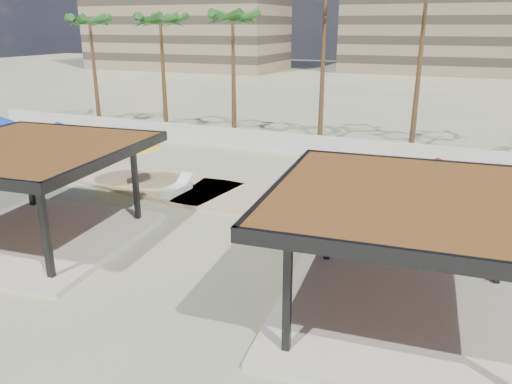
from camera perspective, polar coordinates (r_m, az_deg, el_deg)
ground at (r=16.32m, az=-1.17°, el=-9.41°), size 200.00×200.00×0.00m
promenade at (r=22.49m, az=11.57°, el=-1.56°), size 44.45×7.97×0.24m
boundary_wall at (r=30.56m, az=11.23°, el=4.87°), size 56.00×0.30×1.20m
pavilion_central at (r=13.69m, az=17.19°, el=-5.91°), size 7.77×7.77×3.66m
pavilion_west at (r=19.75m, az=-24.09°, el=0.80°), size 7.82×7.82×3.65m
umbrella_a at (r=31.97m, az=-27.21°, el=7.08°), size 3.30×3.30×2.59m
umbrella_b at (r=24.39m, az=-14.10°, el=5.73°), size 3.78×3.78×2.66m
umbrella_c at (r=19.63m, az=19.98°, el=2.59°), size 4.25×4.25×2.85m
umbrella_f at (r=29.40m, az=-21.67°, el=6.82°), size 2.89×2.89×2.49m
lounger_a at (r=23.67m, az=-9.05°, el=0.37°), size 0.72×1.97×0.73m
lounger_c at (r=23.63m, az=27.16°, el=-1.50°), size 1.62×2.21×0.81m
palm_a at (r=41.40m, az=-18.47°, el=17.69°), size 3.00×3.00×8.79m
palm_b at (r=38.10m, az=-10.86°, el=18.29°), size 3.00×3.00×8.80m
palm_c at (r=34.62m, az=-2.67°, el=18.80°), size 3.00×3.00×8.94m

